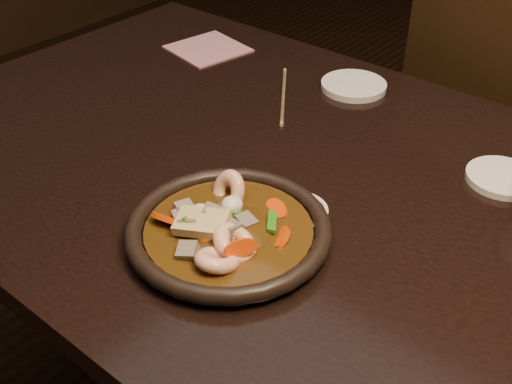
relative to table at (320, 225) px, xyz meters
The scene contains 9 objects.
table is the anchor object (origin of this frame).
chair 0.69m from the table, 83.33° to the left, with size 0.54×0.54×0.98m.
plate 0.21m from the table, 98.39° to the right, with size 0.29×0.29×0.03m.
stirfry 0.22m from the table, 98.72° to the right, with size 0.20×0.20×0.06m.
soy_dish 0.12m from the table, 81.61° to the right, with size 0.09×0.09×0.01m, color silver.
saucer_left 0.37m from the table, 115.02° to the left, with size 0.13×0.13×0.01m, color silver.
saucer_right 0.30m from the table, 43.32° to the left, with size 0.12×0.12×0.01m, color silver.
chopsticks 0.32m from the table, 139.27° to the left, with size 0.15×0.20×0.01m.
napkin 0.59m from the table, 151.41° to the left, with size 0.15×0.15×0.00m, color #B26E77.
Camera 1 is at (0.45, -0.70, 1.33)m, focal length 45.00 mm.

